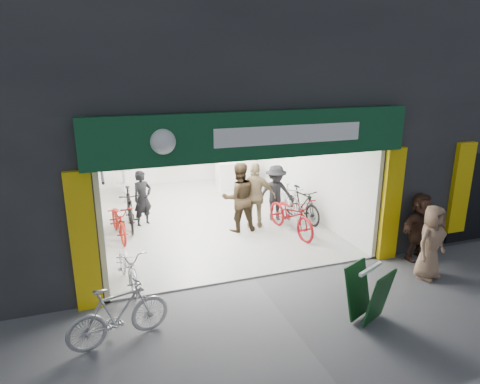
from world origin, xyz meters
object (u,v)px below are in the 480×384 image
bike_right_front (302,204)px  pedestrian_near (431,242)px  bike_left_front (128,265)px  sandwich_board (368,292)px  parked_bike (119,314)px

bike_right_front → pedestrian_near: size_ratio=1.04×
bike_left_front → bike_right_front: bearing=16.0°
sandwich_board → pedestrian_near: bearing=-1.7°
parked_bike → sandwich_board: 4.20m
pedestrian_near → parked_bike: bearing=164.3°
bike_left_front → parked_bike: bearing=-106.6°
bike_left_front → sandwich_board: sandwich_board is taller
bike_left_front → bike_right_front: size_ratio=0.98×
parked_bike → pedestrian_near: (6.26, 0.12, 0.30)m
parked_bike → pedestrian_near: size_ratio=1.05×
bike_left_front → sandwich_board: 4.66m
pedestrian_near → sandwich_board: pedestrian_near is taller
pedestrian_near → bike_right_front: bearing=87.0°
bike_left_front → pedestrian_near: bearing=-23.7°
bike_left_front → sandwich_board: size_ratio=1.67×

